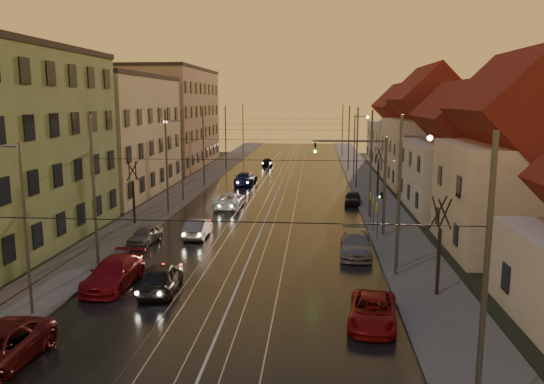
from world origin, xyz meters
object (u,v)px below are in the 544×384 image
(parked_right_1, at_px, (356,244))
(street_lamp_1, at_px, (405,188))
(parked_left_3, at_px, (145,235))
(parked_right_0, at_px, (373,311))
(driving_car_3, at_px, (246,178))
(traffic_light_mast, at_px, (371,173))
(driving_car_4, at_px, (268,162))
(driving_car_1, at_px, (198,228))
(parked_left_2, at_px, (114,273))
(street_lamp_2, at_px, (179,151))
(driving_car_0, at_px, (161,277))
(driving_car_2, at_px, (230,200))
(street_lamp_0, at_px, (18,212))
(street_lamp_3, at_px, (357,140))
(parked_right_2, at_px, (353,198))

(parked_right_1, bearing_deg, street_lamp_1, -48.28)
(street_lamp_1, distance_m, parked_left_3, 17.86)
(parked_right_0, xyz_separation_m, parked_right_1, (0.05, 10.64, 0.10))
(driving_car_3, bearing_deg, traffic_light_mast, 120.78)
(driving_car_4, xyz_separation_m, parked_right_1, (9.75, -45.29, 0.06))
(driving_car_3, xyz_separation_m, parked_right_1, (10.71, -27.58, -0.05))
(driving_car_1, xyz_separation_m, parked_left_2, (-2.18, -10.47, 0.06))
(street_lamp_2, distance_m, driving_car_0, 25.25)
(driving_car_1, relative_size, driving_car_3, 0.78)
(parked_left_3, distance_m, parked_right_0, 18.79)
(driving_car_0, bearing_deg, parked_right_1, -149.20)
(parked_left_2, distance_m, parked_right_0, 13.70)
(driving_car_4, bearing_deg, driving_car_2, 87.72)
(street_lamp_0, bearing_deg, parked_right_1, 34.91)
(street_lamp_0, height_order, driving_car_1, street_lamp_0)
(street_lamp_3, bearing_deg, driving_car_4, 134.69)
(parked_left_3, distance_m, parked_right_1, 14.37)
(driving_car_2, bearing_deg, street_lamp_2, -27.10)
(street_lamp_3, height_order, driving_car_0, street_lamp_3)
(driving_car_0, distance_m, parked_right_1, 12.84)
(parked_left_2, bearing_deg, street_lamp_0, -119.51)
(driving_car_2, xyz_separation_m, parked_right_2, (11.31, 2.61, -0.09))
(street_lamp_3, relative_size, driving_car_0, 1.82)
(driving_car_3, bearing_deg, parked_left_3, 84.93)
(street_lamp_0, height_order, driving_car_4, street_lamp_0)
(street_lamp_0, relative_size, driving_car_1, 1.95)
(driving_car_3, bearing_deg, street_lamp_3, -154.88)
(parked_right_2, bearing_deg, parked_right_0, -87.25)
(traffic_light_mast, relative_size, parked_right_1, 1.48)
(street_lamp_1, xyz_separation_m, driving_car_3, (-13.14, 30.59, -4.12))
(street_lamp_2, distance_m, driving_car_2, 7.39)
(street_lamp_3, bearing_deg, parked_right_2, -95.30)
(street_lamp_0, bearing_deg, traffic_light_mast, 43.10)
(driving_car_4, bearing_deg, parked_left_3, 82.98)
(driving_car_3, xyz_separation_m, parked_left_3, (-3.56, -25.95, -0.15))
(street_lamp_0, xyz_separation_m, parked_right_1, (15.78, 11.01, -4.18))
(street_lamp_0, xyz_separation_m, parked_right_2, (16.70, 27.77, -4.26))
(street_lamp_2, relative_size, parked_right_0, 1.82)
(traffic_light_mast, relative_size, driving_car_4, 1.89)
(street_lamp_3, xyz_separation_m, traffic_light_mast, (-1.11, -28.00, -0.29))
(parked_right_0, bearing_deg, street_lamp_1, 79.06)
(driving_car_4, distance_m, parked_right_1, 46.33)
(street_lamp_2, distance_m, parked_right_0, 32.08)
(driving_car_0, xyz_separation_m, driving_car_2, (0.13, 21.51, -0.04))
(driving_car_1, relative_size, driving_car_4, 1.08)
(parked_right_1, bearing_deg, parked_right_0, -87.41)
(street_lamp_3, height_order, driving_car_4, street_lamp_3)
(parked_left_2, height_order, parked_left_3, parked_left_2)
(parked_left_2, bearing_deg, parked_right_0, -13.81)
(street_lamp_1, relative_size, parked_right_2, 2.19)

